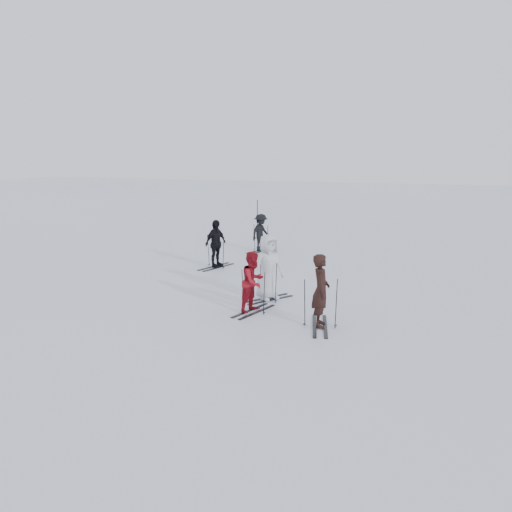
{
  "coord_description": "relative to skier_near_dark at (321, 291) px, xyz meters",
  "views": [
    {
      "loc": [
        5.49,
        -14.76,
        4.5
      ],
      "look_at": [
        0.0,
        1.0,
        1.0
      ],
      "focal_mm": 35.0,
      "sensor_mm": 36.0,
      "label": 1
    }
  ],
  "objects": [
    {
      "name": "skis_uphill_far",
      "position": [
        -4.71,
        9.1,
        -0.32
      ],
      "size": [
        1.96,
        1.5,
        1.27
      ],
      "primitive_type": null,
      "rotation": [
        0.0,
        0.0,
        1.2
      ],
      "color": "black",
      "rests_on": "ground"
    },
    {
      "name": "skier_uphill_far",
      "position": [
        -4.71,
        9.1,
        -0.11
      ],
      "size": [
        0.98,
        1.25,
        1.69
      ],
      "primitive_type": "imported",
      "rotation": [
        0.0,
        0.0,
        1.2
      ],
      "color": "black",
      "rests_on": "ground"
    },
    {
      "name": "skis_grey",
      "position": [
        -2.03,
        1.89,
        -0.32
      ],
      "size": [
        1.96,
        1.77,
        1.28
      ],
      "primitive_type": null,
      "rotation": [
        0.0,
        0.0,
        0.95
      ],
      "color": "black",
      "rests_on": "ground"
    },
    {
      "name": "skier_uphill_left",
      "position": [
        -5.34,
        5.41,
        -0.02
      ],
      "size": [
        0.79,
        1.18,
        1.87
      ],
      "primitive_type": "imported",
      "rotation": [
        0.0,
        0.0,
        1.23
      ],
      "color": "black",
      "rests_on": "ground"
    },
    {
      "name": "skier_red",
      "position": [
        -2.06,
        0.6,
        -0.09
      ],
      "size": [
        0.88,
        1.0,
        1.73
      ],
      "primitive_type": "imported",
      "rotation": [
        0.0,
        0.0,
        1.26
      ],
      "color": "maroon",
      "rests_on": "ground"
    },
    {
      "name": "skis_uphill_left",
      "position": [
        -5.34,
        5.41,
        -0.3
      ],
      "size": [
        2.03,
        1.5,
        1.32
      ],
      "primitive_type": null,
      "rotation": [
        0.0,
        0.0,
        1.23
      ],
      "color": "black",
      "rests_on": "ground"
    },
    {
      "name": "skier_grey",
      "position": [
        -2.03,
        1.89,
        0.05
      ],
      "size": [
        1.09,
        1.17,
        2.02
      ],
      "primitive_type": "imported",
      "rotation": [
        0.0,
        0.0,
        0.95
      ],
      "color": "silver",
      "rests_on": "ground"
    },
    {
      "name": "skis_near_dark",
      "position": [
        0.0,
        0.0,
        -0.29
      ],
      "size": [
        1.99,
        1.35,
        1.33
      ],
      "primitive_type": null,
      "rotation": [
        0.0,
        0.0,
        1.8
      ],
      "color": "black",
      "rests_on": "ground"
    },
    {
      "name": "ground",
      "position": [
        -2.99,
        2.48,
        -0.96
      ],
      "size": [
        120.0,
        120.0,
        0.0
      ],
      "primitive_type": "plane",
      "color": "silver",
      "rests_on": "ground"
    },
    {
      "name": "skier_near_dark",
      "position": [
        0.0,
        0.0,
        0.0
      ],
      "size": [
        0.6,
        0.78,
        1.91
      ],
      "primitive_type": "imported",
      "rotation": [
        0.0,
        0.0,
        1.8
      ],
      "color": "black",
      "rests_on": "ground"
    },
    {
      "name": "skis_red",
      "position": [
        -2.06,
        0.6,
        -0.34
      ],
      "size": [
        1.9,
        1.37,
        1.24
      ],
      "primitive_type": null,
      "rotation": [
        0.0,
        0.0,
        1.26
      ],
      "color": "black",
      "rests_on": "ground"
    },
    {
      "name": "piste_marker",
      "position": [
        -6.45,
        13.66,
        -0.01
      ],
      "size": [
        0.04,
        0.04,
        1.89
      ],
      "primitive_type": "cylinder",
      "rotation": [
        0.0,
        0.0,
        -0.06
      ],
      "color": "black",
      "rests_on": "ground"
    }
  ]
}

